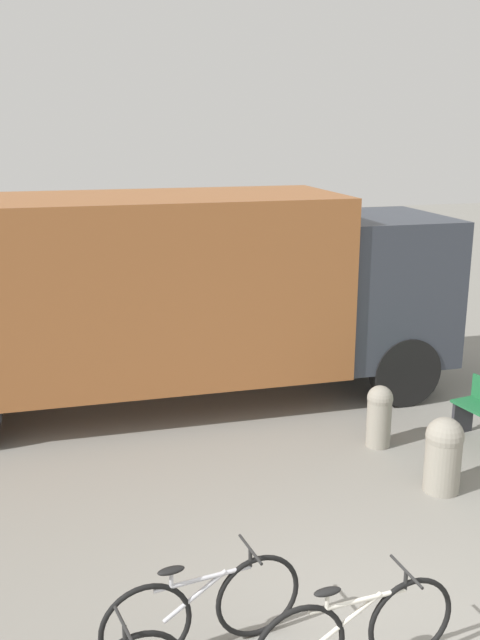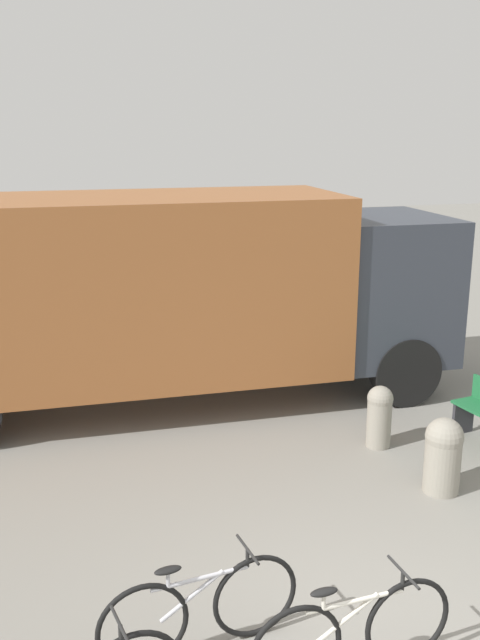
{
  "view_description": "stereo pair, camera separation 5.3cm",
  "coord_description": "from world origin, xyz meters",
  "px_view_note": "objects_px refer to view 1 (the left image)",
  "views": [
    {
      "loc": [
        -2.37,
        -4.34,
        4.13
      ],
      "look_at": [
        -0.13,
        4.13,
        1.71
      ],
      "focal_mm": 40.0,
      "sensor_mm": 36.0,
      "label": 1
    },
    {
      "loc": [
        -2.32,
        -4.36,
        4.13
      ],
      "look_at": [
        -0.13,
        4.13,
        1.71
      ],
      "focal_mm": 40.0,
      "sensor_mm": 36.0,
      "label": 2
    }
  ],
  "objects_px": {
    "bollard_near_bench": "(444,452)",
    "delivery_truck": "(153,290)",
    "bicycle_far": "(356,632)",
    "bicycle_middle": "(203,609)",
    "bollard_far_bench": "(379,414)"
  },
  "relations": [
    {
      "from": "bicycle_far",
      "to": "bollard_far_bench",
      "type": "relative_size",
      "value": 2.02
    },
    {
      "from": "delivery_truck",
      "to": "bicycle_middle",
      "type": "xyz_separation_m",
      "value": [
        -0.41,
        -5.39,
        -1.38
      ]
    },
    {
      "from": "bollard_far_bench",
      "to": "bollard_near_bench",
      "type": "bearing_deg",
      "value": -81.85
    },
    {
      "from": "bicycle_middle",
      "to": "bollard_far_bench",
      "type": "bearing_deg",
      "value": 38.0
    },
    {
      "from": "bicycle_middle",
      "to": "bicycle_far",
      "type": "height_order",
      "value": "same"
    },
    {
      "from": "bollard_near_bench",
      "to": "delivery_truck",
      "type": "bearing_deg",
      "value": 128.64
    },
    {
      "from": "bicycle_far",
      "to": "bollard_near_bench",
      "type": "xyz_separation_m",
      "value": [
        2.15,
        2.43,
        0.09
      ]
    },
    {
      "from": "bicycle_far",
      "to": "bicycle_middle",
      "type": "bearing_deg",
      "value": 147.35
    },
    {
      "from": "bollard_far_bench",
      "to": "delivery_truck",
      "type": "bearing_deg",
      "value": 139.78
    },
    {
      "from": "delivery_truck",
      "to": "bollard_far_bench",
      "type": "bearing_deg",
      "value": -40.33
    },
    {
      "from": "bicycle_middle",
      "to": "bollard_near_bench",
      "type": "relative_size",
      "value": 1.86
    },
    {
      "from": "bollard_near_bench",
      "to": "bollard_far_bench",
      "type": "distance_m",
      "value": 1.31
    },
    {
      "from": "delivery_truck",
      "to": "bollard_far_bench",
      "type": "height_order",
      "value": "delivery_truck"
    },
    {
      "from": "delivery_truck",
      "to": "bicycle_far",
      "type": "bearing_deg",
      "value": -83.77
    },
    {
      "from": "bicycle_far",
      "to": "bollard_far_bench",
      "type": "bearing_deg",
      "value": 57.31
    }
  ]
}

